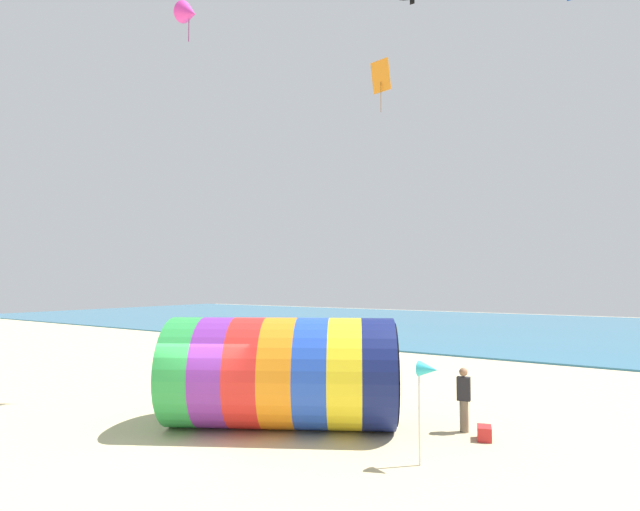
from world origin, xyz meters
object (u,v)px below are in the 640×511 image
at_px(kite_magenta_delta, 189,13).
at_px(giant_inflatable_tube, 282,372).
at_px(kite_orange_diamond, 381,77).
at_px(cooler_box, 484,433).
at_px(bystander_near_water, 239,355).
at_px(bystander_mid_beach, 347,353).
at_px(kite_handler, 464,399).
at_px(beach_flag, 427,373).
at_px(bystander_far_left, 384,349).

bearing_deg(kite_magenta_delta, giant_inflatable_tube, -4.05).
height_order(kite_orange_diamond, cooler_box, kite_orange_diamond).
distance_m(bystander_near_water, bystander_mid_beach, 5.02).
bearing_deg(kite_handler, bystander_near_water, 163.14).
height_order(kite_handler, beach_flag, beach_flag).
xyz_separation_m(giant_inflatable_tube, kite_handler, (4.46, 2.43, -0.65)).
relative_size(giant_inflatable_tube, bystander_near_water, 4.64).
xyz_separation_m(kite_handler, kite_orange_diamond, (-6.94, 8.99, 13.90)).
xyz_separation_m(kite_magenta_delta, beach_flag, (9.08, -0.93, -11.58)).
distance_m(giant_inflatable_tube, cooler_box, 5.68).
xyz_separation_m(bystander_near_water, cooler_box, (12.27, -3.93, -0.59)).
bearing_deg(cooler_box, bystander_mid_beach, 141.69).
distance_m(kite_handler, kite_magenta_delta, 15.72).
relative_size(bystander_near_water, bystander_far_left, 0.95).
relative_size(kite_orange_diamond, kite_magenta_delta, 1.76).
xyz_separation_m(bystander_near_water, bystander_far_left, (4.84, 5.25, 0.05)).
bearing_deg(kite_orange_diamond, cooler_box, -51.04).
height_order(kite_magenta_delta, bystander_mid_beach, kite_magenta_delta).
height_order(bystander_near_water, cooler_box, bystander_near_water).
xyz_separation_m(kite_orange_diamond, bystander_near_water, (-4.67, -5.47, -14.03)).
xyz_separation_m(kite_handler, kite_magenta_delta, (-8.94, -2.11, 12.75)).
distance_m(kite_handler, bystander_far_left, 11.07).
height_order(kite_magenta_delta, bystander_far_left, kite_magenta_delta).
bearing_deg(kite_handler, kite_orange_diamond, 127.67).
distance_m(bystander_mid_beach, beach_flag, 11.43).
xyz_separation_m(bystander_near_water, beach_flag, (11.75, -6.56, 1.31)).
bearing_deg(bystander_mid_beach, kite_handler, -38.87).
distance_m(kite_handler, kite_orange_diamond, 17.95).
height_order(bystander_mid_beach, beach_flag, beach_flag).
bearing_deg(kite_orange_diamond, beach_flag, -59.53).
relative_size(kite_orange_diamond, beach_flag, 1.16).
xyz_separation_m(kite_magenta_delta, cooler_box, (9.60, 1.70, -13.48)).
bearing_deg(kite_magenta_delta, bystander_far_left, 78.66).
relative_size(bystander_near_water, bystander_mid_beach, 0.85).
distance_m(bystander_near_water, bystander_far_left, 7.14).
height_order(bystander_far_left, beach_flag, beach_flag).
height_order(kite_orange_diamond, bystander_far_left, kite_orange_diamond).
xyz_separation_m(kite_orange_diamond, bystander_mid_beach, (-0.16, -3.27, -13.86)).
distance_m(bystander_near_water, cooler_box, 12.89).
height_order(bystander_near_water, bystander_mid_beach, bystander_mid_beach).
bearing_deg(kite_magenta_delta, bystander_near_water, 115.31).
xyz_separation_m(beach_flag, cooler_box, (0.52, 2.64, -1.90)).
height_order(giant_inflatable_tube, bystander_far_left, giant_inflatable_tube).
distance_m(bystander_mid_beach, cooler_box, 9.92).
bearing_deg(bystander_near_water, cooler_box, -17.75).
height_order(beach_flag, cooler_box, beach_flag).
height_order(bystander_near_water, bystander_far_left, bystander_far_left).
bearing_deg(cooler_box, kite_magenta_delta, -169.94).
bearing_deg(beach_flag, kite_orange_diamond, 120.47).
distance_m(kite_orange_diamond, cooler_box, 18.97).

